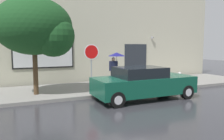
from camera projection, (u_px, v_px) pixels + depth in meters
The scene contains 8 objects.
ground_plane at pixel (131, 100), 9.75m from camera, with size 60.00×60.00×0.00m, color #333338.
sidewalk at pixel (106, 87), 12.46m from camera, with size 20.00×4.00×0.15m, color gray.
building_facade at pixel (91, 30), 14.36m from camera, with size 20.00×0.67×7.00m.
parked_car at pixel (143, 83), 9.94m from camera, with size 4.67×1.96×1.48m.
fire_hydrant at pixel (179, 78), 13.05m from camera, with size 0.30×0.44×0.75m.
pedestrian_with_umbrella at pixel (116, 59), 12.97m from camera, with size 1.07×1.07×1.91m.
street_tree at pixel (38, 28), 9.93m from camera, with size 3.53×3.00×4.51m.
stop_sign at pixel (91, 58), 10.67m from camera, with size 0.76×0.10×2.37m.
Camera 1 is at (-4.74, -8.34, 2.36)m, focal length 34.75 mm.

